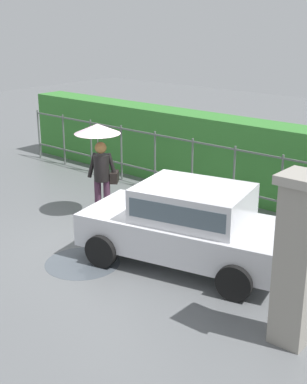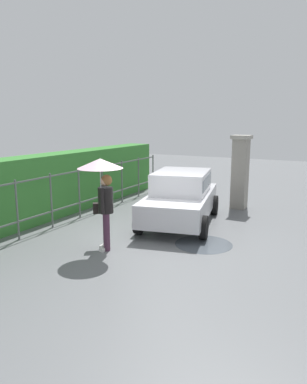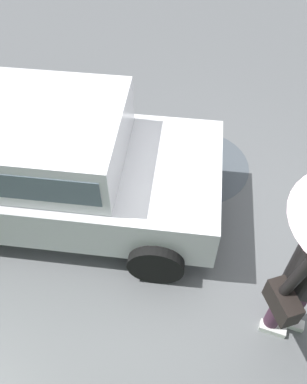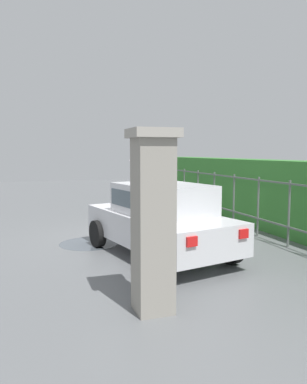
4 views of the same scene
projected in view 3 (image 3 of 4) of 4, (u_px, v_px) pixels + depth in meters
ground_plane at (181, 236)px, 4.79m from camera, size 40.00×40.00×0.00m
car at (48, 161)px, 4.46m from camera, size 3.97×2.48×1.48m
puddle_near at (199, 165)px, 5.52m from camera, size 1.37×1.37×0.00m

